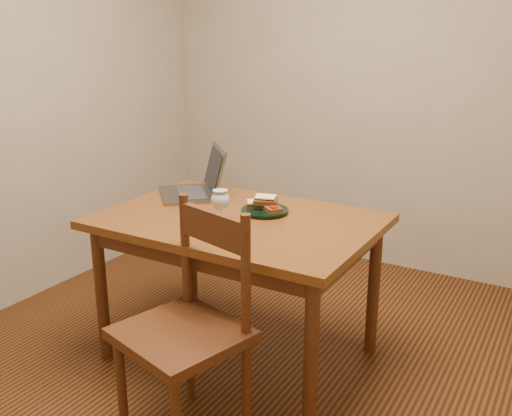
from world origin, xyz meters
The scene contains 11 objects.
floor centered at (0.00, 0.00, -0.01)m, with size 3.20×3.20×0.02m, color black.
back_wall centered at (0.00, 1.61, 1.30)m, with size 3.20×0.02×2.60m, color gray.
left_wall centered at (-1.61, 0.00, 1.30)m, with size 0.02×3.20×2.60m, color gray.
table centered at (-0.12, 0.05, 0.65)m, with size 1.30×0.90×0.74m.
chair centered at (0.03, -0.57, 0.53)m, with size 0.55×0.54×0.49m.
plate centered at (-0.04, 0.17, 0.75)m, with size 0.23×0.23×0.02m, color black.
sandwich_cheese centered at (-0.08, 0.18, 0.78)m, with size 0.12×0.07×0.04m, color #381E0C, non-canonical shape.
sandwich_tomato centered at (0.00, 0.16, 0.78)m, with size 0.11×0.07×0.04m, color #381E0C, non-canonical shape.
sandwich_top centered at (-0.04, 0.17, 0.80)m, with size 0.11×0.07×0.04m, color #381E0C, non-canonical shape.
milk_glass centered at (-0.13, -0.09, 0.82)m, with size 0.09×0.09×0.17m, color white, non-canonical shape.
laptop centered at (-0.51, 0.27, 0.81)m, with size 0.49×0.49×0.26m.
Camera 1 is at (1.27, -2.15, 1.59)m, focal length 40.00 mm.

